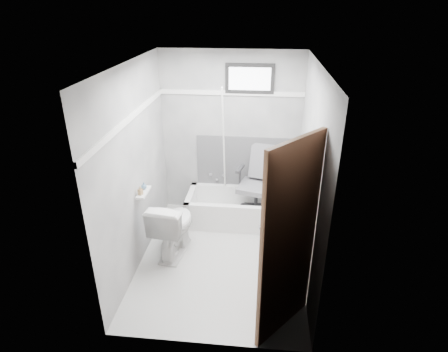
# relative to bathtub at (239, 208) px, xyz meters

# --- Properties ---
(floor) EXTENTS (2.60, 2.60, 0.00)m
(floor) POSITION_rel_bathtub_xyz_m (-0.16, -0.93, -0.21)
(floor) COLOR silver
(floor) RESTS_ON ground
(ceiling) EXTENTS (2.60, 2.60, 0.00)m
(ceiling) POSITION_rel_bathtub_xyz_m (-0.16, -0.93, 2.19)
(ceiling) COLOR silver
(ceiling) RESTS_ON floor
(wall_back) EXTENTS (2.00, 0.02, 2.40)m
(wall_back) POSITION_rel_bathtub_xyz_m (-0.16, 0.37, 0.99)
(wall_back) COLOR slate
(wall_back) RESTS_ON floor
(wall_front) EXTENTS (2.00, 0.02, 2.40)m
(wall_front) POSITION_rel_bathtub_xyz_m (-0.16, -2.23, 0.99)
(wall_front) COLOR slate
(wall_front) RESTS_ON floor
(wall_left) EXTENTS (0.02, 2.60, 2.40)m
(wall_left) POSITION_rel_bathtub_xyz_m (-1.16, -0.93, 0.99)
(wall_left) COLOR slate
(wall_left) RESTS_ON floor
(wall_right) EXTENTS (0.02, 2.60, 2.40)m
(wall_right) POSITION_rel_bathtub_xyz_m (0.84, -0.93, 0.99)
(wall_right) COLOR slate
(wall_right) RESTS_ON floor
(bathtub) EXTENTS (1.50, 0.70, 0.42)m
(bathtub) POSITION_rel_bathtub_xyz_m (0.00, 0.00, 0.00)
(bathtub) COLOR white
(bathtub) RESTS_ON floor
(office_chair) EXTENTS (0.70, 0.70, 1.00)m
(office_chair) POSITION_rel_bathtub_xyz_m (0.25, 0.05, 0.41)
(office_chair) COLOR #5C5C60
(office_chair) RESTS_ON bathtub
(toilet) EXTENTS (0.53, 0.83, 0.77)m
(toilet) POSITION_rel_bathtub_xyz_m (-0.78, -0.84, 0.17)
(toilet) COLOR white
(toilet) RESTS_ON floor
(door) EXTENTS (0.78, 0.78, 2.00)m
(door) POSITION_rel_bathtub_xyz_m (0.82, -2.21, 0.79)
(door) COLOR brown
(door) RESTS_ON floor
(window) EXTENTS (0.66, 0.04, 0.40)m
(window) POSITION_rel_bathtub_xyz_m (0.09, 0.36, 1.81)
(window) COLOR black
(window) RESTS_ON wall_back
(backerboard) EXTENTS (1.50, 0.02, 0.78)m
(backerboard) POSITION_rel_bathtub_xyz_m (0.09, 0.36, 0.59)
(backerboard) COLOR #4C4C4F
(backerboard) RESTS_ON wall_back
(trim_back) EXTENTS (2.00, 0.02, 0.06)m
(trim_back) POSITION_rel_bathtub_xyz_m (-0.16, 0.36, 1.61)
(trim_back) COLOR white
(trim_back) RESTS_ON wall_back
(trim_left) EXTENTS (0.02, 2.60, 0.06)m
(trim_left) POSITION_rel_bathtub_xyz_m (-1.14, -0.93, 1.61)
(trim_left) COLOR white
(trim_left) RESTS_ON wall_left
(pole) EXTENTS (0.02, 0.49, 1.90)m
(pole) POSITION_rel_bathtub_xyz_m (-0.23, 0.13, 0.84)
(pole) COLOR white
(pole) RESTS_ON bathtub
(shelf) EXTENTS (0.10, 0.32, 0.02)m
(shelf) POSITION_rel_bathtub_xyz_m (-1.09, -0.92, 0.69)
(shelf) COLOR silver
(shelf) RESTS_ON wall_left
(soap_bottle_a) EXTENTS (0.06, 0.06, 0.11)m
(soap_bottle_a) POSITION_rel_bathtub_xyz_m (-1.10, -1.00, 0.76)
(soap_bottle_a) COLOR #A17E50
(soap_bottle_a) RESTS_ON shelf
(soap_bottle_b) EXTENTS (0.09, 0.09, 0.09)m
(soap_bottle_b) POSITION_rel_bathtub_xyz_m (-1.10, -0.86, 0.75)
(soap_bottle_b) COLOR slate
(soap_bottle_b) RESTS_ON shelf
(faucet) EXTENTS (0.26, 0.10, 0.16)m
(faucet) POSITION_rel_bathtub_xyz_m (-0.36, 0.34, 0.34)
(faucet) COLOR silver
(faucet) RESTS_ON wall_back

